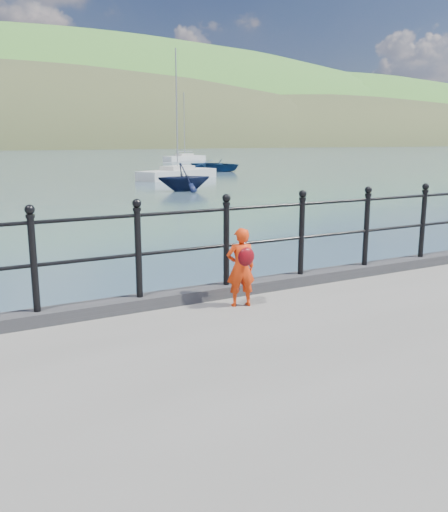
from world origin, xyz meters
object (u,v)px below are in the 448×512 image
railing (184,238)px  launch_navy (184,177)px  child (241,267)px  launch_blue (217,165)px  sailboat_far (185,158)px  sailboat_near (178,174)px

railing → launch_navy: railing is taller
child → launch_navy: child is taller
launch_blue → sailboat_far: 25.04m
launch_blue → launch_navy: bearing=-143.8°
railing → launch_navy: bearing=65.8°
railing → sailboat_near: bearing=66.6°
railing → launch_blue: 45.86m
launch_blue → sailboat_far: sailboat_far is taller
railing → child: railing is taller
child → sailboat_near: (13.62, 33.19, -1.16)m
child → sailboat_far: size_ratio=0.10×
launch_blue → sailboat_near: bearing=-154.6°
sailboat_far → sailboat_near: 34.97m
railing → launch_navy: 25.59m
railing → sailboat_far: bearing=65.7°
sailboat_far → child: bearing=-133.8°
sailboat_near → sailboat_far: bearing=39.6°
launch_blue → sailboat_far: size_ratio=0.58×
launch_navy → sailboat_near: sailboat_near is taller
railing → child: size_ratio=18.48×
child → sailboat_near: size_ratio=0.10×
launch_navy → sailboat_far: sailboat_far is taller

